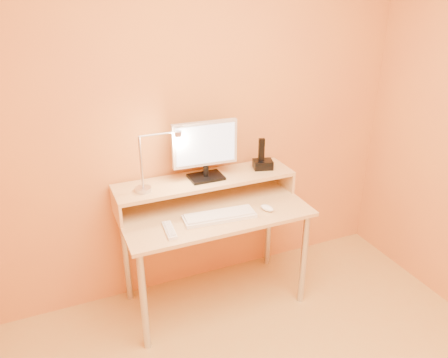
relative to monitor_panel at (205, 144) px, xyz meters
name	(u,v)px	position (x,y,z in m)	size (l,w,h in m)	color
wall_back	(195,117)	(-0.01, 0.16, 0.13)	(3.00, 0.04, 2.50)	orange
desk_leg_fl	(144,302)	(-0.56, -0.41, -0.77)	(0.04, 0.04, 0.69)	silver
desk_leg_fr	(304,259)	(0.54, -0.41, -0.77)	(0.04, 0.04, 0.69)	silver
desk_leg_bl	(126,257)	(-0.56, 0.09, -0.77)	(0.04, 0.04, 0.69)	silver
desk_leg_br	(268,225)	(0.54, 0.09, -0.77)	(0.04, 0.04, 0.69)	silver
desk_lower	(214,211)	(-0.01, -0.16, -0.41)	(1.20, 0.60, 0.03)	tan
shelf_riser_left	(116,207)	(-0.60, -0.01, -0.33)	(0.02, 0.30, 0.14)	tan
shelf_riser_right	(283,177)	(0.59, -0.01, -0.33)	(0.02, 0.30, 0.14)	tan
desk_shelf	(205,180)	(-0.01, -0.01, -0.25)	(1.20, 0.30, 0.03)	tan
monitor_foot	(206,177)	(0.00, -0.01, -0.23)	(0.22, 0.16, 0.02)	black
monitor_neck	(206,171)	(0.00, -0.01, -0.19)	(0.04, 0.04, 0.07)	black
monitor_panel	(205,144)	(0.00, 0.00, 0.00)	(0.43, 0.04, 0.29)	silver
monitor_back	(203,143)	(0.00, 0.02, 0.00)	(0.39, 0.01, 0.25)	black
monitor_screen	(206,145)	(0.00, -0.02, 0.00)	(0.39, 0.00, 0.25)	silver
lamp_base	(143,189)	(-0.43, -0.04, -0.23)	(0.10, 0.10, 0.03)	silver
lamp_post	(141,163)	(-0.43, -0.04, -0.05)	(0.01, 0.01, 0.33)	silver
lamp_arm	(159,134)	(-0.31, -0.04, 0.12)	(0.01, 0.01, 0.24)	silver
lamp_head	(178,134)	(-0.19, -0.04, 0.10)	(0.04, 0.04, 0.03)	silver
lamp_bulb	(178,136)	(-0.19, -0.04, 0.09)	(0.03, 0.03, 0.00)	#FFEAC6
phone_dock	(263,164)	(0.42, -0.01, -0.21)	(0.13, 0.10, 0.06)	black
phone_handset	(261,150)	(0.41, -0.01, -0.10)	(0.04, 0.03, 0.16)	black
phone_led	(272,166)	(0.47, -0.06, -0.21)	(0.01, 0.00, 0.04)	#2146FF
keyboard	(219,216)	(-0.01, -0.27, -0.39)	(0.45, 0.14, 0.02)	white
mouse	(267,208)	(0.31, -0.30, -0.38)	(0.06, 0.10, 0.03)	white
remote_control	(169,230)	(-0.35, -0.31, -0.39)	(0.05, 0.20, 0.02)	white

